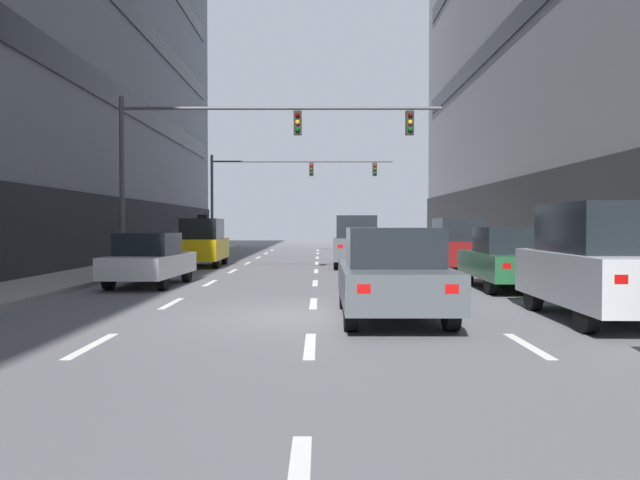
# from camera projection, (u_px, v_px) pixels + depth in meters

# --- Properties ---
(ground_plane) EXTENTS (120.00, 120.00, 0.00)m
(ground_plane) POSITION_uv_depth(u_px,v_px,m) (315.00, 316.00, 12.30)
(ground_plane) COLOR slate
(lane_stripe_l1_s3) EXTENTS (0.16, 2.00, 0.01)m
(lane_stripe_l1_s3) POSITION_uv_depth(u_px,v_px,m) (95.00, 345.00, 9.31)
(lane_stripe_l1_s3) COLOR silver
(lane_stripe_l1_s3) RESTS_ON ground
(lane_stripe_l1_s4) EXTENTS (0.16, 2.00, 0.01)m
(lane_stripe_l1_s4) POSITION_uv_depth(u_px,v_px,m) (174.00, 303.00, 14.31)
(lane_stripe_l1_s4) COLOR silver
(lane_stripe_l1_s4) RESTS_ON ground
(lane_stripe_l1_s5) EXTENTS (0.16, 2.00, 0.01)m
(lane_stripe_l1_s5) POSITION_uv_depth(u_px,v_px,m) (213.00, 283.00, 19.31)
(lane_stripe_l1_s5) COLOR silver
(lane_stripe_l1_s5) RESTS_ON ground
(lane_stripe_l1_s6) EXTENTS (0.16, 2.00, 0.01)m
(lane_stripe_l1_s6) POSITION_uv_depth(u_px,v_px,m) (235.00, 271.00, 24.31)
(lane_stripe_l1_s6) COLOR silver
(lane_stripe_l1_s6) RESTS_ON ground
(lane_stripe_l1_s7) EXTENTS (0.16, 2.00, 0.01)m
(lane_stripe_l1_s7) POSITION_uv_depth(u_px,v_px,m) (250.00, 263.00, 29.31)
(lane_stripe_l1_s7) COLOR silver
(lane_stripe_l1_s7) RESTS_ON ground
(lane_stripe_l1_s8) EXTENTS (0.16, 2.00, 0.01)m
(lane_stripe_l1_s8) POSITION_uv_depth(u_px,v_px,m) (261.00, 258.00, 34.31)
(lane_stripe_l1_s8) COLOR silver
(lane_stripe_l1_s8) RESTS_ON ground
(lane_stripe_l1_s9) EXTENTS (0.16, 2.00, 0.01)m
(lane_stripe_l1_s9) POSITION_uv_depth(u_px,v_px,m) (269.00, 253.00, 39.30)
(lane_stripe_l1_s9) COLOR silver
(lane_stripe_l1_s9) RESTS_ON ground
(lane_stripe_l1_s10) EXTENTS (0.16, 2.00, 0.01)m
(lane_stripe_l1_s10) POSITION_uv_depth(u_px,v_px,m) (275.00, 250.00, 44.30)
(lane_stripe_l1_s10) COLOR silver
(lane_stripe_l1_s10) RESTS_ON ground
(lane_stripe_l2_s3) EXTENTS (0.16, 2.00, 0.01)m
(lane_stripe_l2_s3) POSITION_uv_depth(u_px,v_px,m) (312.00, 345.00, 9.30)
(lane_stripe_l2_s3) COLOR silver
(lane_stripe_l2_s3) RESTS_ON ground
(lane_stripe_l2_s4) EXTENTS (0.16, 2.00, 0.01)m
(lane_stripe_l2_s4) POSITION_uv_depth(u_px,v_px,m) (316.00, 303.00, 14.30)
(lane_stripe_l2_s4) COLOR silver
(lane_stripe_l2_s4) RESTS_ON ground
(lane_stripe_l2_s5) EXTENTS (0.16, 2.00, 0.01)m
(lane_stripe_l2_s5) POSITION_uv_depth(u_px,v_px,m) (318.00, 283.00, 19.30)
(lane_stripe_l2_s5) COLOR silver
(lane_stripe_l2_s5) RESTS_ON ground
(lane_stripe_l2_s6) EXTENTS (0.16, 2.00, 0.01)m
(lane_stripe_l2_s6) POSITION_uv_depth(u_px,v_px,m) (319.00, 271.00, 24.30)
(lane_stripe_l2_s6) COLOR silver
(lane_stripe_l2_s6) RESTS_ON ground
(lane_stripe_l2_s7) EXTENTS (0.16, 2.00, 0.01)m
(lane_stripe_l2_s7) POSITION_uv_depth(u_px,v_px,m) (319.00, 263.00, 29.30)
(lane_stripe_l2_s7) COLOR silver
(lane_stripe_l2_s7) RESTS_ON ground
(lane_stripe_l2_s8) EXTENTS (0.16, 2.00, 0.01)m
(lane_stripe_l2_s8) POSITION_uv_depth(u_px,v_px,m) (320.00, 258.00, 34.29)
(lane_stripe_l2_s8) COLOR silver
(lane_stripe_l2_s8) RESTS_ON ground
(lane_stripe_l2_s9) EXTENTS (0.16, 2.00, 0.01)m
(lane_stripe_l2_s9) POSITION_uv_depth(u_px,v_px,m) (320.00, 253.00, 39.29)
(lane_stripe_l2_s9) COLOR silver
(lane_stripe_l2_s9) RESTS_ON ground
(lane_stripe_l2_s10) EXTENTS (0.16, 2.00, 0.01)m
(lane_stripe_l2_s10) POSITION_uv_depth(u_px,v_px,m) (320.00, 250.00, 44.29)
(lane_stripe_l2_s10) COLOR silver
(lane_stripe_l2_s10) RESTS_ON ground
(lane_stripe_l3_s3) EXTENTS (0.16, 2.00, 0.01)m
(lane_stripe_l3_s3) POSITION_uv_depth(u_px,v_px,m) (530.00, 346.00, 9.29)
(lane_stripe_l3_s3) COLOR silver
(lane_stripe_l3_s3) RESTS_ON ground
(lane_stripe_l3_s4) EXTENTS (0.16, 2.00, 0.01)m
(lane_stripe_l3_s4) POSITION_uv_depth(u_px,v_px,m) (458.00, 303.00, 14.29)
(lane_stripe_l3_s4) COLOR silver
(lane_stripe_l3_s4) RESTS_ON ground
(lane_stripe_l3_s5) EXTENTS (0.16, 2.00, 0.01)m
(lane_stripe_l3_s5) POSITION_uv_depth(u_px,v_px,m) (423.00, 283.00, 19.29)
(lane_stripe_l3_s5) COLOR silver
(lane_stripe_l3_s5) RESTS_ON ground
(lane_stripe_l3_s6) EXTENTS (0.16, 2.00, 0.01)m
(lane_stripe_l3_s6) POSITION_uv_depth(u_px,v_px,m) (402.00, 271.00, 24.28)
(lane_stripe_l3_s6) COLOR silver
(lane_stripe_l3_s6) RESTS_ON ground
(lane_stripe_l3_s7) EXTENTS (0.16, 2.00, 0.01)m
(lane_stripe_l3_s7) POSITION_uv_depth(u_px,v_px,m) (388.00, 263.00, 29.28)
(lane_stripe_l3_s7) COLOR silver
(lane_stripe_l3_s7) RESTS_ON ground
(lane_stripe_l3_s8) EXTENTS (0.16, 2.00, 0.01)m
(lane_stripe_l3_s8) POSITION_uv_depth(u_px,v_px,m) (379.00, 258.00, 34.28)
(lane_stripe_l3_s8) COLOR silver
(lane_stripe_l3_s8) RESTS_ON ground
(lane_stripe_l3_s9) EXTENTS (0.16, 2.00, 0.01)m
(lane_stripe_l3_s9) POSITION_uv_depth(u_px,v_px,m) (372.00, 253.00, 39.28)
(lane_stripe_l3_s9) COLOR silver
(lane_stripe_l3_s9) RESTS_ON ground
(lane_stripe_l3_s10) EXTENTS (0.16, 2.00, 0.01)m
(lane_stripe_l3_s10) POSITION_uv_depth(u_px,v_px,m) (366.00, 250.00, 44.28)
(lane_stripe_l3_s10) COLOR silver
(lane_stripe_l3_s10) RESTS_ON ground
(car_driving_0) EXTENTS (1.91, 4.22, 1.56)m
(car_driving_0) POSITION_uv_depth(u_px,v_px,m) (152.00, 260.00, 18.40)
(car_driving_0) COLOR black
(car_driving_0) RESTS_ON ground
(taxi_driving_1) EXTENTS (1.87, 4.29, 2.23)m
(taxi_driving_1) POSITION_uv_depth(u_px,v_px,m) (205.00, 243.00, 27.11)
(taxi_driving_1) COLOR black
(taxi_driving_1) RESTS_ON ground
(car_driving_2) EXTENTS (2.03, 4.56, 2.18)m
(car_driving_2) POSITION_uv_depth(u_px,v_px,m) (359.00, 242.00, 26.49)
(car_driving_2) COLOR black
(car_driving_2) RESTS_ON ground
(car_driving_3) EXTENTS (1.97, 4.65, 1.74)m
(car_driving_3) POSITION_uv_depth(u_px,v_px,m) (395.00, 274.00, 11.92)
(car_driving_3) COLOR black
(car_driving_3) RESTS_ON ground
(car_parked_1) EXTENTS (2.01, 4.59, 2.20)m
(car_parked_1) POSITION_uv_depth(u_px,v_px,m) (605.00, 262.00, 11.69)
(car_parked_1) COLOR black
(car_parked_1) RESTS_ON ground
(car_parked_2) EXTENTS (2.03, 4.65, 1.73)m
(car_parked_2) POSITION_uv_depth(u_px,v_px,m) (512.00, 259.00, 17.42)
(car_parked_2) COLOR black
(car_parked_2) RESTS_ON ground
(car_parked_3) EXTENTS (1.84, 4.25, 2.04)m
(car_parked_3) POSITION_uv_depth(u_px,v_px,m) (459.00, 245.00, 24.09)
(car_parked_3) COLOR black
(car_parked_3) RESTS_ON ground
(traffic_signal_0) EXTENTS (11.40, 0.35, 6.18)m
(traffic_signal_0) POSITION_uv_depth(u_px,v_px,m) (241.00, 143.00, 22.17)
(traffic_signal_0) COLOR #4C4C51
(traffic_signal_0) RESTS_ON sidewalk_left
(traffic_signal_1) EXTENTS (11.82, 0.35, 6.18)m
(traffic_signal_1) POSITION_uv_depth(u_px,v_px,m) (281.00, 180.00, 40.68)
(traffic_signal_1) COLOR #4C4C51
(traffic_signal_1) RESTS_ON sidewalk_left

